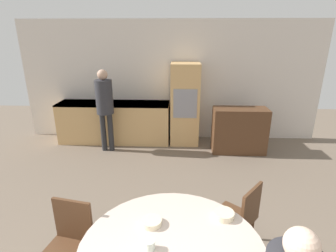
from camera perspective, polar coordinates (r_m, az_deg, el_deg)
name	(u,v)px	position (r m, az deg, el deg)	size (l,w,h in m)	color
wall_back	(171,81)	(5.89, 0.59, 9.66)	(6.58, 0.05, 2.60)	silver
kitchen_counter	(115,122)	(5.93, -11.53, 0.94)	(2.41, 0.60, 0.89)	tan
oven_unit	(185,104)	(5.65, 3.68, 4.74)	(0.60, 0.59, 1.74)	tan
sideboard	(239,130)	(5.47, 15.23, -0.93)	(1.06, 0.45, 0.92)	#51331E
chair_far_left	(69,242)	(2.75, -20.70, -22.62)	(0.47, 0.47, 0.89)	#51331E
chair_far_right	(240,217)	(2.96, 15.46, -18.57)	(0.56, 0.56, 0.89)	#51331E
person_standing	(105,102)	(5.31, -13.64, 5.11)	(0.33, 0.33, 1.66)	#262628
cup	(150,245)	(2.15, -3.95, -24.43)	(0.08, 0.08, 0.08)	silver
bowl_near	(224,215)	(2.48, 12.04, -18.33)	(0.18, 0.18, 0.05)	beige
bowl_centre	(152,222)	(2.37, -3.61, -20.11)	(0.18, 0.18, 0.05)	beige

